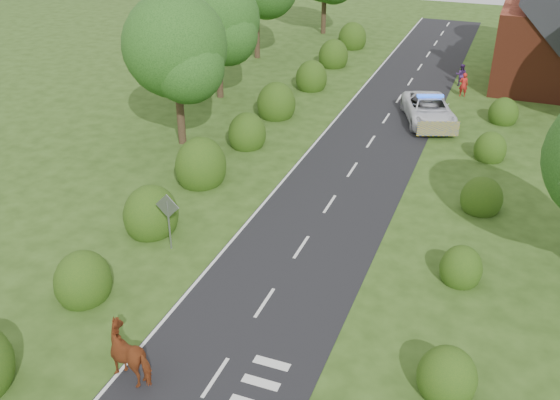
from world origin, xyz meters
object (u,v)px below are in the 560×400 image
at_px(road_sign, 168,214).
at_px(cow, 133,355).
at_px(pedestrian_purple, 461,75).
at_px(pedestrian_red, 463,85).
at_px(police_van, 429,110).

relative_size(road_sign, cow, 1.21).
distance_m(cow, pedestrian_purple, 33.72).
distance_m(pedestrian_red, pedestrian_purple, 2.41).
bearing_deg(cow, road_sign, -150.49).
bearing_deg(pedestrian_red, road_sign, 56.35).
height_order(road_sign, cow, road_sign).
relative_size(police_van, pedestrian_purple, 4.03).
bearing_deg(police_van, cow, -121.02).
bearing_deg(road_sign, pedestrian_red, 69.71).
height_order(cow, pedestrian_red, pedestrian_red).
height_order(cow, pedestrian_purple, pedestrian_purple).
distance_m(cow, pedestrian_red, 31.47).
height_order(police_van, pedestrian_purple, police_van).
xyz_separation_m(cow, pedestrian_red, (6.31, 30.83, 0.07)).
bearing_deg(police_van, pedestrian_purple, 63.28).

